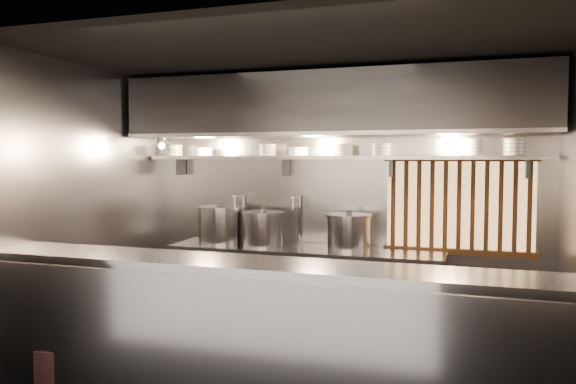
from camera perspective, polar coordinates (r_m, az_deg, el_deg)
The scene contains 25 objects.
floor at distance 5.24m, azimuth 1.16°, elevation -17.50°, with size 4.50×4.50×0.00m, color black.
ceiling at distance 4.98m, azimuth 1.20°, elevation 14.17°, with size 4.50×4.50×0.00m, color black.
wall_back at distance 6.36m, azimuth 5.20°, elevation -0.82°, with size 4.50×4.50×0.00m, color gray.
wall_left at distance 5.98m, azimuth -19.87°, elevation -1.29°, with size 3.00×3.00×0.00m, color gray.
serving_counter at distance 4.20m, azimuth -2.86°, elevation -14.72°, with size 4.50×0.56×1.13m.
cooking_bench at distance 6.23m, azimuth 1.63°, elevation -9.76°, with size 3.00×0.70×0.90m, color gray.
bowl_shelf at distance 6.17m, azimuth 4.84°, elevation 3.51°, with size 4.40×0.34×0.04m, color gray.
exhaust_hood at distance 5.98m, azimuth 4.36°, elevation 8.73°, with size 4.40×0.81×0.65m.
wood_screen at distance 6.15m, azimuth 16.98°, elevation -1.30°, with size 1.56×0.09×1.04m.
faucet_left at distance 6.60m, azimuth -4.84°, elevation -1.48°, with size 0.04×0.30×0.50m.
faucet_right at distance 6.36m, azimuth 0.97°, elevation -1.65°, with size 0.04×0.30×0.50m.
heat_lamp at distance 6.46m, azimuth -12.83°, elevation 5.09°, with size 0.25×0.35×0.20m.
pendant_bulb at distance 6.07m, azimuth 3.66°, elevation 4.28°, with size 0.09×0.09×0.19m.
stock_pot_left at distance 6.51m, azimuth -6.76°, elevation -3.27°, with size 0.66×0.66×0.46m.
stock_pot_mid at distance 6.25m, azimuth -2.59°, elevation -3.71°, with size 0.50×0.50×0.42m.
stock_pot_right at distance 6.04m, azimuth 6.21°, elevation -4.01°, with size 0.52×0.52×0.42m.
red_placard at distance 4.94m, azimuth -23.09°, elevation -16.64°, with size 0.25×0.02×0.34m, color red.
bowl_stack_0 at distance 6.91m, azimuth -11.47°, elevation 4.16°, with size 0.21×0.21×0.13m.
bowl_stack_1 at distance 6.72m, azimuth -8.43°, elevation 4.05°, with size 0.21×0.21×0.09m.
bowl_stack_2 at distance 6.40m, azimuth -2.07°, elevation 4.29°, with size 0.20×0.20×0.13m.
bowl_stack_3 at distance 6.28m, azimuth 1.08°, elevation 4.13°, with size 0.23×0.23×0.09m.
bowl_stack_4 at distance 6.15m, azimuth 5.56°, elevation 4.30°, with size 0.24×0.24×0.13m.
bowl_stack_5 at distance 6.07m, azimuth 9.42°, elevation 4.28°, with size 0.22×0.22×0.13m.
bowl_stack_6 at distance 5.99m, azimuth 18.23°, elevation 4.35°, with size 0.20×0.20×0.17m.
bowl_stack_7 at distance 6.00m, azimuth 22.01°, elevation 4.26°, with size 0.22×0.22×0.17m.
Camera 1 is at (1.45, -4.67, 1.88)m, focal length 35.00 mm.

